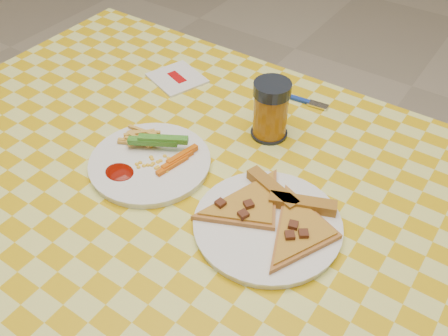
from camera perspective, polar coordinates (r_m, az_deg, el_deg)
The scene contains 8 objects.
table at distance 0.98m, azimuth -3.32°, elevation -4.55°, with size 1.28×0.88×0.76m.
plate_left at distance 0.96m, azimuth -8.44°, elevation 0.52°, with size 0.23×0.23×0.01m, color white.
plate_right at distance 0.84m, azimuth 4.99°, elevation -6.58°, with size 0.24×0.24×0.01m, color white.
fries_veggies at distance 0.96m, azimuth -8.35°, elevation 1.94°, with size 0.17×0.16×0.04m.
pizza_slices at distance 0.84m, azimuth 5.80°, elevation -5.31°, with size 0.30×0.26×0.02m.
drink_glass at distance 0.99m, azimuth 5.36°, elevation 6.59°, with size 0.08×0.08×0.12m.
napkin at distance 1.20m, azimuth -5.40°, elevation 10.19°, with size 0.15×0.14×0.01m.
fork at distance 1.13m, azimuth 8.49°, elevation 7.80°, with size 0.14×0.03×0.01m.
Camera 1 is at (0.42, -0.51, 1.40)m, focal length 40.00 mm.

